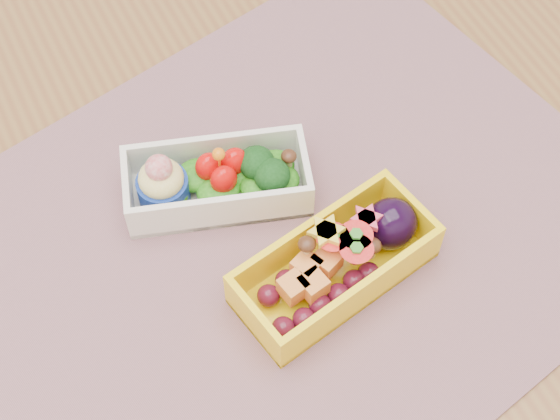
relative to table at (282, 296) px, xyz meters
name	(u,v)px	position (x,y,z in m)	size (l,w,h in m)	color
table	(282,296)	(0.00, 0.00, 0.00)	(1.20, 0.80, 0.75)	brown
placemat	(275,242)	(-0.01, 0.00, 0.10)	(0.57, 0.44, 0.00)	#845B61
bento_white	(216,181)	(-0.03, 0.07, 0.12)	(0.17, 0.11, 0.06)	silver
bento_yellow	(339,262)	(0.03, -0.05, 0.13)	(0.17, 0.10, 0.05)	yellow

